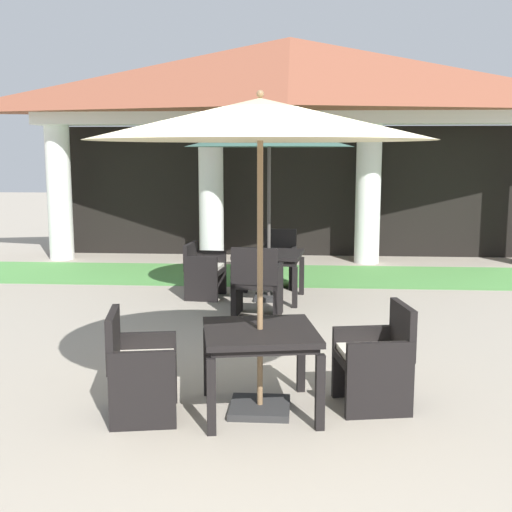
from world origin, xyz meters
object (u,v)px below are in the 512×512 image
Objects in this scene: patio_umbrella_near_foreground at (269,137)px; patio_umbrella_mid_left at (260,121)px; patio_chair_near_foreground_south at (257,284)px; patio_table_mid_left at (260,340)px; patio_chair_mid_left_east at (376,360)px; patio_chair_near_foreground_west at (203,271)px; patio_chair_mid_left_west at (139,368)px; patio_chair_near_foreground_north at (278,261)px; patio_table_near_foreground at (269,259)px.

patio_umbrella_mid_left is at bearing -88.08° from patio_umbrella_near_foreground.
patio_umbrella_mid_left reaches higher than patio_chair_near_foreground_south.
patio_table_mid_left is 1.19× the size of patio_chair_mid_left_east.
patio_chair_near_foreground_west is 4.88m from patio_umbrella_mid_left.
patio_table_mid_left is at bearing 90.00° from patio_chair_mid_left_west.
patio_umbrella_mid_left reaches higher than patio_chair_mid_left_west.
patio_chair_near_foreground_north is (1.09, 0.88, 0.01)m from patio_chair_near_foreground_west.
patio_chair_near_foreground_north is at bearing 90.39° from patio_table_mid_left.
patio_umbrella_near_foreground is 4.87m from patio_chair_mid_left_west.
patio_umbrella_near_foreground is 2.19m from patio_chair_near_foreground_north.
patio_chair_mid_left_west is at bearing -95.99° from patio_chair_near_foreground_south.
patio_chair_near_foreground_south is 3.47m from patio_chair_mid_left_west.
patio_chair_mid_left_west is at bearing 90.00° from patio_chair_mid_left_east.
patio_umbrella_near_foreground reaches higher than patio_chair_mid_left_west.
patio_umbrella_near_foreground is (-0.00, 0.00, 1.75)m from patio_table_near_foreground.
patio_chair_near_foreground_north reaches higher than patio_table_near_foreground.
patio_table_mid_left is at bearing 96.53° from patio_chair_near_foreground_north.
patio_umbrella_mid_left is 2.22m from patio_chair_mid_left_east.
patio_chair_mid_left_east is (1.01, -5.02, -0.00)m from patio_chair_near_foreground_north.
patio_chair_near_foreground_north is 5.20m from patio_table_mid_left.
patio_chair_near_foreground_west is at bearing 104.60° from patio_table_mid_left.
patio_chair_near_foreground_south is 3.77m from patio_umbrella_mid_left.
patio_chair_near_foreground_west is 0.77× the size of patio_table_mid_left.
patio_chair_near_foreground_south is at bearing -96.15° from patio_umbrella_near_foreground.
patio_chair_near_foreground_west is 0.91× the size of patio_chair_mid_left_east.
patio_chair_near_foreground_south is 0.34× the size of patio_umbrella_mid_left.
patio_table_near_foreground is 1.14× the size of patio_chair_near_foreground_north.
patio_chair_mid_left_east reaches higher than patio_chair_near_foreground_west.
patio_umbrella_near_foreground is 2.17m from patio_chair_near_foreground_south.
patio_chair_mid_left_west is at bearing 8.00° from patio_chair_near_foreground_west.
patio_table_near_foreground is 1.01m from patio_chair_near_foreground_north.
patio_table_mid_left is at bearing 90.00° from patio_chair_mid_left_east.
patio_chair_near_foreground_north is at bearing 90.39° from patio_umbrella_mid_left.
patio_table_mid_left is at bearing 20.74° from patio_chair_near_foreground_west.
patio_chair_near_foreground_south is 1.06× the size of patio_chair_mid_left_east.
patio_chair_near_foreground_south is at bearing 90.00° from patio_chair_near_foreground_north.
patio_chair_mid_left_west is (-0.94, -5.37, -0.00)m from patio_chair_near_foreground_north.
patio_umbrella_near_foreground is at bearing 90.00° from patio_chair_near_foreground_north.
patio_umbrella_near_foreground is 0.94× the size of patio_umbrella_mid_left.
patio_table_near_foreground is 1.28× the size of patio_chair_near_foreground_west.
patio_chair_mid_left_east is (1.22, -3.04, -0.03)m from patio_chair_near_foreground_south.
patio_chair_near_foreground_north is 5.12m from patio_chair_mid_left_east.
patio_chair_near_foreground_west is 4.46m from patio_table_mid_left.
patio_chair_near_foreground_south is (-0.11, -0.99, -1.92)m from patio_umbrella_near_foreground.
patio_chair_mid_left_east is (1.12, -4.03, -0.20)m from patio_table_near_foreground.
patio_table_mid_left is (0.14, -4.21, 0.01)m from patio_table_near_foreground.
patio_umbrella_mid_left reaches higher than patio_umbrella_near_foreground.
patio_umbrella_near_foreground is at bearing 90.00° from patio_chair_near_foreground_west.
patio_umbrella_near_foreground is 3.19× the size of patio_chair_near_foreground_west.
patio_umbrella_mid_left is at bearing 20.74° from patio_chair_near_foreground_west.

